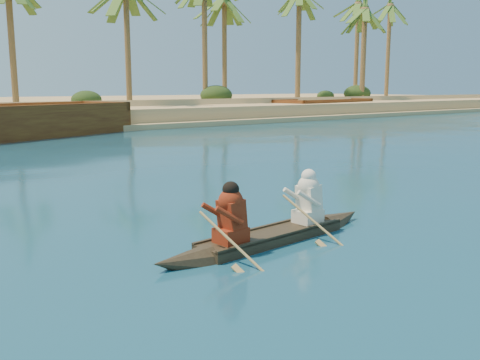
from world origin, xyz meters
TOP-DOWN VIEW (x-y plane):
  - ground at (0.00, 0.00)m, footprint 160.00×160.00m
  - canoe at (-3.13, -1.88)m, footprint 5.16×1.10m
  - barge_mid at (-0.75, 22.00)m, footprint 13.52×8.50m
  - barge_right at (28.75, 27.00)m, footprint 11.79×5.46m

SIDE VIEW (x-z plane):
  - ground at x=0.00m, z-range 0.00..0.00m
  - canoe at x=-3.13m, z-range -0.43..0.98m
  - barge_right at x=28.75m, z-range -0.28..1.61m
  - barge_mid at x=-0.75m, z-range -0.32..1.82m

